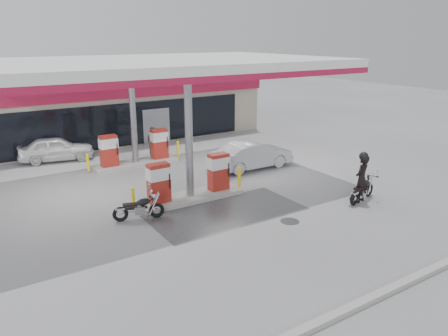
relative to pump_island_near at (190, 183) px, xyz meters
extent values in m
plane|color=gray|center=(0.00, -2.00, -0.71)|extent=(90.00, 90.00, 0.00)
cube|color=#4C4C4F|center=(0.50, -2.00, -0.71)|extent=(6.00, 3.00, 0.00)
cylinder|color=#38383A|center=(2.00, -4.00, -0.71)|extent=(0.70, 0.70, 0.01)
cube|color=gray|center=(0.00, -9.00, -0.64)|extent=(28.00, 0.25, 0.15)
cube|color=#B4A997|center=(0.00, 14.00, 1.29)|extent=(22.00, 8.00, 4.00)
cube|color=black|center=(0.00, 9.97, 0.69)|extent=(18.00, 0.10, 2.60)
cube|color=#A01335|center=(0.00, 9.90, 2.79)|extent=(22.00, 0.25, 1.00)
cube|color=navy|center=(7.00, 9.85, 2.79)|extent=(3.50, 0.12, 0.80)
cube|color=gray|center=(3.00, 9.93, 0.39)|extent=(1.80, 0.14, 2.20)
cube|color=silver|center=(0.00, 3.00, 4.59)|extent=(16.00, 10.00, 0.60)
cube|color=#A01335|center=(0.00, -1.95, 4.41)|extent=(16.00, 0.12, 0.24)
cube|color=#A01335|center=(0.00, 7.95, 4.41)|extent=(16.00, 0.12, 0.24)
cylinder|color=gray|center=(0.00, 0.00, 1.88)|extent=(0.32, 0.32, 5.00)
cylinder|color=gray|center=(0.00, 6.00, 1.88)|extent=(0.32, 0.32, 5.00)
cube|color=#9E9E99|center=(0.00, 0.00, -0.62)|extent=(4.50, 1.30, 0.18)
cube|color=maroon|center=(-1.40, 0.00, 0.27)|extent=(0.85, 0.48, 1.60)
cube|color=maroon|center=(1.40, 0.00, 0.27)|extent=(0.85, 0.48, 1.60)
cube|color=silver|center=(-1.40, 0.00, 0.67)|extent=(0.88, 0.52, 0.50)
cube|color=silver|center=(1.40, 0.00, 0.67)|extent=(0.88, 0.52, 0.50)
cylinder|color=yellow|center=(-2.50, 0.00, -0.17)|extent=(0.14, 0.14, 0.90)
cylinder|color=yellow|center=(2.50, 0.00, -0.17)|extent=(0.14, 0.14, 0.90)
cube|color=#9E9E99|center=(0.00, 6.00, -0.62)|extent=(4.50, 1.30, 0.18)
cube|color=maroon|center=(-1.40, 6.00, 0.27)|extent=(0.85, 0.48, 1.60)
cube|color=maroon|center=(1.40, 6.00, 0.27)|extent=(0.85, 0.48, 1.60)
cube|color=silver|center=(-1.40, 6.00, 0.67)|extent=(0.88, 0.52, 0.50)
cube|color=silver|center=(1.40, 6.00, 0.67)|extent=(0.88, 0.52, 0.50)
cylinder|color=yellow|center=(-2.50, 6.00, -0.17)|extent=(0.14, 0.14, 0.90)
cylinder|color=yellow|center=(2.50, 6.00, -0.17)|extent=(0.14, 0.14, 0.90)
torus|color=black|center=(6.57, -3.81, -0.41)|extent=(0.62, 0.30, 0.60)
torus|color=black|center=(5.24, -4.18, -0.41)|extent=(0.62, 0.30, 0.60)
cube|color=gray|center=(5.94, -3.99, -0.33)|extent=(0.45, 0.34, 0.30)
cube|color=black|center=(5.80, -4.03, -0.23)|extent=(0.90, 0.34, 0.08)
ellipsoid|color=black|center=(6.09, -3.95, -0.01)|extent=(0.63, 0.46, 0.28)
cube|color=black|center=(5.60, -4.08, -0.07)|extent=(0.60, 0.38, 0.10)
cylinder|color=silver|center=(6.38, -3.86, 0.29)|extent=(0.24, 0.75, 0.04)
sphere|color=silver|center=(6.49, -3.83, 0.17)|extent=(0.18, 0.18, 0.18)
cylinder|color=silver|center=(5.42, -3.99, -0.43)|extent=(0.89, 0.32, 0.08)
imported|color=black|center=(5.75, -4.04, 0.29)|extent=(0.84, 0.67, 2.00)
torus|color=black|center=(-1.97, -0.99, -0.42)|extent=(0.59, 0.29, 0.58)
torus|color=black|center=(-3.25, -0.61, -0.42)|extent=(0.59, 0.29, 0.58)
cube|color=gray|center=(-2.58, -0.81, -0.34)|extent=(0.44, 0.33, 0.29)
cube|color=black|center=(-2.72, -0.77, -0.25)|extent=(0.86, 0.34, 0.08)
ellipsoid|color=black|center=(-2.44, -0.85, -0.03)|extent=(0.61, 0.45, 0.27)
cube|color=black|center=(-2.90, -0.72, -0.09)|extent=(0.58, 0.37, 0.10)
cylinder|color=silver|center=(-2.16, -0.94, 0.26)|extent=(0.24, 0.71, 0.03)
sphere|color=silver|center=(-2.05, -0.97, 0.14)|extent=(0.17, 0.17, 0.17)
cylinder|color=silver|center=(-3.00, -0.55, -0.44)|extent=(0.86, 0.32, 0.08)
imported|color=white|center=(-3.29, 9.20, -0.05)|extent=(4.14, 2.33, 1.33)
imported|color=#4E4E53|center=(1.47, 7.00, 0.15)|extent=(0.91, 1.02, 1.72)
imported|color=#B0B1B8|center=(4.85, 2.20, 0.00)|extent=(4.29, 1.52, 1.41)
imported|color=#4A1019|center=(10.00, 12.00, -0.21)|extent=(3.98, 2.79, 1.01)
camera|label=1|loc=(-8.10, -15.15, 5.88)|focal=35.00mm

